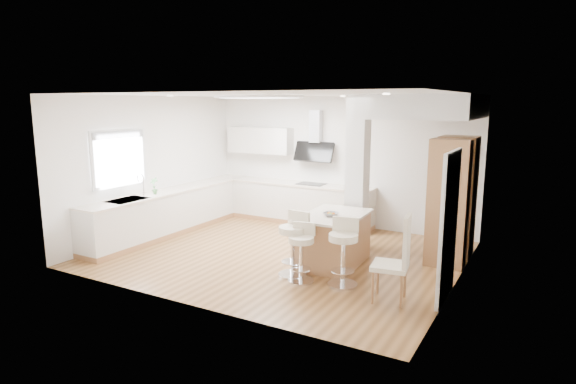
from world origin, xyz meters
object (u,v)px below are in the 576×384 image
Objects in this scene: bar_stool_b at (302,249)px; dining_chair at (398,256)px; bar_stool_c at (343,248)px; peninsula at (334,239)px; bar_stool_a at (293,240)px.

dining_chair reaches higher than bar_stool_b.
dining_chair is at bearing -25.68° from bar_stool_c.
dining_chair is (1.49, -0.04, 0.15)m from bar_stool_b.
peninsula is 0.97m from bar_stool_b.
bar_stool_a is at bearing 164.61° from dining_chair.
dining_chair reaches higher than bar_stool_a.
dining_chair reaches higher than peninsula.
bar_stool_a is at bearing 134.68° from bar_stool_b.
bar_stool_b is 1.49m from dining_chair.
bar_stool_c is at bearing 7.16° from bar_stool_a.
bar_stool_a reaches higher than peninsula.
dining_chair is at bearing 0.17° from bar_stool_a.
bar_stool_a is 1.73m from dining_chair.
bar_stool_b is at bearing 169.80° from dining_chair.
dining_chair is at bearing -38.52° from peninsula.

